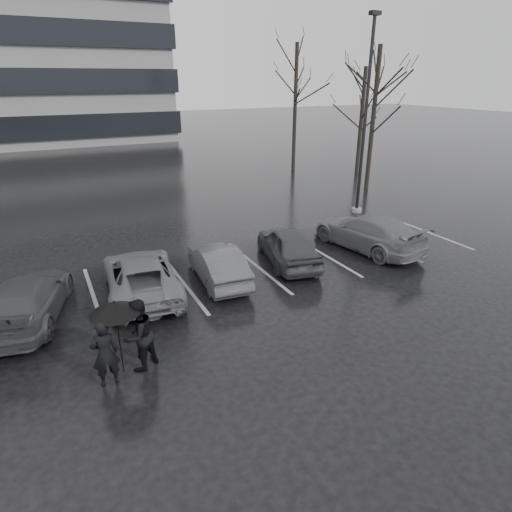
{
  "coord_description": "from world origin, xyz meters",
  "views": [
    {
      "loc": [
        -5.81,
        -10.09,
        6.29
      ],
      "look_at": [
        -0.19,
        1.0,
        1.1
      ],
      "focal_mm": 30.0,
      "sensor_mm": 36.0,
      "label": 1
    }
  ],
  "objects_px": {
    "car_west_c": "(27,299)",
    "pedestrian_left": "(105,354)",
    "pedestrian_right": "(139,335)",
    "lamp_post": "(364,128)",
    "car_west_b": "(141,275)",
    "car_main": "(288,245)",
    "car_west_a": "(218,264)",
    "tree_east": "(373,120)",
    "tree_north": "(295,109)",
    "car_east": "(368,232)",
    "tree_ne": "(361,122)"
  },
  "relations": [
    {
      "from": "car_east",
      "to": "tree_north",
      "type": "height_order",
      "value": "tree_north"
    },
    {
      "from": "car_east",
      "to": "tree_ne",
      "type": "xyz_separation_m",
      "value": [
        9.21,
        11.9,
        2.81
      ]
    },
    {
      "from": "car_east",
      "to": "car_main",
      "type": "bearing_deg",
      "value": -12.08
    },
    {
      "from": "car_west_c",
      "to": "tree_ne",
      "type": "height_order",
      "value": "tree_ne"
    },
    {
      "from": "tree_east",
      "to": "tree_north",
      "type": "height_order",
      "value": "tree_north"
    },
    {
      "from": "car_main",
      "to": "tree_ne",
      "type": "relative_size",
      "value": 0.56
    },
    {
      "from": "car_west_b",
      "to": "car_east",
      "type": "bearing_deg",
      "value": -174.87
    },
    {
      "from": "car_west_a",
      "to": "lamp_post",
      "type": "xyz_separation_m",
      "value": [
        9.27,
        4.19,
        3.49
      ]
    },
    {
      "from": "pedestrian_right",
      "to": "tree_east",
      "type": "xyz_separation_m",
      "value": [
        16.45,
        11.48,
        3.12
      ]
    },
    {
      "from": "car_east",
      "to": "lamp_post",
      "type": "xyz_separation_m",
      "value": [
        2.89,
        4.14,
        3.41
      ]
    },
    {
      "from": "tree_north",
      "to": "pedestrian_left",
      "type": "bearing_deg",
      "value": -130.9
    },
    {
      "from": "tree_ne",
      "to": "tree_north",
      "type": "bearing_deg",
      "value": 139.4
    },
    {
      "from": "car_west_b",
      "to": "tree_ne",
      "type": "bearing_deg",
      "value": -140.95
    },
    {
      "from": "car_main",
      "to": "tree_east",
      "type": "height_order",
      "value": "tree_east"
    },
    {
      "from": "car_west_c",
      "to": "pedestrian_left",
      "type": "xyz_separation_m",
      "value": [
        1.51,
        -3.87,
        0.17
      ]
    },
    {
      "from": "pedestrian_left",
      "to": "tree_east",
      "type": "bearing_deg",
      "value": -147.24
    },
    {
      "from": "car_west_b",
      "to": "pedestrian_left",
      "type": "relative_size",
      "value": 2.84
    },
    {
      "from": "pedestrian_left",
      "to": "car_west_a",
      "type": "bearing_deg",
      "value": -139.06
    },
    {
      "from": "lamp_post",
      "to": "tree_ne",
      "type": "bearing_deg",
      "value": 50.87
    },
    {
      "from": "tree_east",
      "to": "tree_north",
      "type": "bearing_deg",
      "value": 98.13
    },
    {
      "from": "pedestrian_right",
      "to": "car_west_b",
      "type": "bearing_deg",
      "value": -135.95
    },
    {
      "from": "pedestrian_right",
      "to": "tree_ne",
      "type": "xyz_separation_m",
      "value": [
        18.95,
        15.48,
        2.62
      ]
    },
    {
      "from": "car_main",
      "to": "lamp_post",
      "type": "relative_size",
      "value": 0.43
    },
    {
      "from": "car_west_a",
      "to": "car_west_b",
      "type": "height_order",
      "value": "car_west_b"
    },
    {
      "from": "car_main",
      "to": "tree_east",
      "type": "xyz_separation_m",
      "value": [
        10.21,
        7.67,
        3.34
      ]
    },
    {
      "from": "tree_north",
      "to": "lamp_post",
      "type": "bearing_deg",
      "value": -104.65
    },
    {
      "from": "tree_ne",
      "to": "car_east",
      "type": "bearing_deg",
      "value": -127.72
    },
    {
      "from": "car_west_a",
      "to": "tree_east",
      "type": "bearing_deg",
      "value": -143.44
    },
    {
      "from": "car_west_b",
      "to": "tree_east",
      "type": "bearing_deg",
      "value": -147.51
    },
    {
      "from": "car_west_b",
      "to": "car_west_c",
      "type": "distance_m",
      "value": 3.18
    },
    {
      "from": "car_west_a",
      "to": "car_west_c",
      "type": "xyz_separation_m",
      "value": [
        -5.67,
        0.06,
        0.03
      ]
    },
    {
      "from": "pedestrian_right",
      "to": "lamp_post",
      "type": "distance_m",
      "value": 15.16
    },
    {
      "from": "car_west_a",
      "to": "tree_north",
      "type": "xyz_separation_m",
      "value": [
        12.09,
        14.95,
        3.65
      ]
    },
    {
      "from": "car_east",
      "to": "tree_north",
      "type": "xyz_separation_m",
      "value": [
        5.71,
        14.9,
        3.56
      ]
    },
    {
      "from": "tree_east",
      "to": "car_west_b",
      "type": "bearing_deg",
      "value": -153.48
    },
    {
      "from": "lamp_post",
      "to": "tree_ne",
      "type": "height_order",
      "value": "lamp_post"
    },
    {
      "from": "pedestrian_left",
      "to": "lamp_post",
      "type": "bearing_deg",
      "value": -150.76
    },
    {
      "from": "pedestrian_left",
      "to": "lamp_post",
      "type": "height_order",
      "value": "lamp_post"
    },
    {
      "from": "pedestrian_left",
      "to": "tree_north",
      "type": "distance_m",
      "value": 25.05
    },
    {
      "from": "car_main",
      "to": "car_west_a",
      "type": "height_order",
      "value": "car_main"
    },
    {
      "from": "tree_ne",
      "to": "car_main",
      "type": "bearing_deg",
      "value": -137.44
    },
    {
      "from": "car_west_b",
      "to": "lamp_post",
      "type": "bearing_deg",
      "value": -155.19
    },
    {
      "from": "lamp_post",
      "to": "tree_east",
      "type": "height_order",
      "value": "lamp_post"
    },
    {
      "from": "lamp_post",
      "to": "car_west_b",
      "type": "bearing_deg",
      "value": -161.16
    },
    {
      "from": "car_west_c",
      "to": "tree_ne",
      "type": "xyz_separation_m",
      "value": [
        21.26,
        11.88,
        2.87
      ]
    },
    {
      "from": "car_west_c",
      "to": "car_east",
      "type": "distance_m",
      "value": 12.05
    },
    {
      "from": "car_east",
      "to": "tree_ne",
      "type": "height_order",
      "value": "tree_ne"
    },
    {
      "from": "car_west_c",
      "to": "tree_east",
      "type": "height_order",
      "value": "tree_east"
    },
    {
      "from": "car_east",
      "to": "pedestrian_right",
      "type": "relative_size",
      "value": 2.71
    },
    {
      "from": "car_east",
      "to": "pedestrian_right",
      "type": "xyz_separation_m",
      "value": [
        -9.75,
        -3.58,
        0.19
      ]
    }
  ]
}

